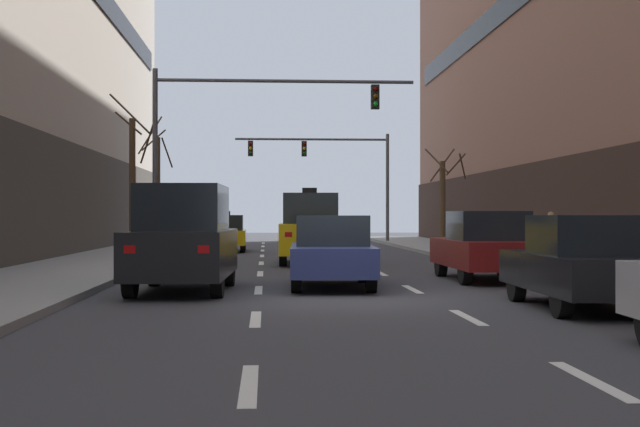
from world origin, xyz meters
name	(u,v)px	position (x,y,z in m)	size (l,w,h in m)	color
ground_plane	(344,299)	(0.00, 0.00, 0.00)	(120.00, 120.00, 0.00)	#38383D
lane_stripe_l1_s2	(249,384)	(-1.61, -8.00, 0.00)	(0.16, 2.00, 0.01)	silver
lane_stripe_l1_s3	(256,319)	(-1.61, -3.00, 0.00)	(0.16, 2.00, 0.01)	silver
lane_stripe_l1_s4	(259,290)	(-1.61, 2.00, 0.00)	(0.16, 2.00, 0.01)	silver
lane_stripe_l1_s5	(260,274)	(-1.61, 7.00, 0.00)	(0.16, 2.00, 0.01)	silver
lane_stripe_l1_s6	(261,263)	(-1.61, 12.00, 0.00)	(0.16, 2.00, 0.01)	silver
lane_stripe_l1_s7	(262,256)	(-1.61, 17.00, 0.00)	(0.16, 2.00, 0.01)	silver
lane_stripe_l1_s8	(263,250)	(-1.61, 22.00, 0.00)	(0.16, 2.00, 0.01)	silver
lane_stripe_l1_s9	(263,246)	(-1.61, 27.00, 0.00)	(0.16, 2.00, 0.01)	silver
lane_stripe_l1_s10	(263,243)	(-1.61, 32.00, 0.00)	(0.16, 2.00, 0.01)	silver
lane_stripe_l2_s2	(591,380)	(1.61, -8.00, 0.00)	(0.16, 2.00, 0.01)	silver
lane_stripe_l2_s3	(468,317)	(1.61, -3.00, 0.00)	(0.16, 2.00, 0.01)	silver
lane_stripe_l2_s4	(412,289)	(1.61, 2.00, 0.00)	(0.16, 2.00, 0.01)	silver
lane_stripe_l2_s5	(381,273)	(1.61, 7.00, 0.00)	(0.16, 2.00, 0.01)	silver
lane_stripe_l2_s6	(360,263)	(1.61, 12.00, 0.00)	(0.16, 2.00, 0.01)	silver
lane_stripe_l2_s7	(346,256)	(1.61, 17.00, 0.00)	(0.16, 2.00, 0.01)	silver
lane_stripe_l2_s8	(336,250)	(1.61, 22.00, 0.00)	(0.16, 2.00, 0.01)	silver
lane_stripe_l2_s9	(328,246)	(1.61, 27.00, 0.00)	(0.16, 2.00, 0.01)	silver
lane_stripe_l2_s10	(321,243)	(1.61, 32.00, 0.00)	(0.16, 2.00, 0.01)	silver
car_driving_0	(184,239)	(-3.14, 1.71, 1.08)	(2.04, 4.55, 2.17)	black
taxi_driving_1	(225,234)	(-3.20, 21.06, 0.77)	(1.80, 4.19, 1.73)	black
car_driving_2	(332,252)	(-0.04, 2.53, 0.77)	(1.92, 4.22, 1.55)	black
taxi_driving_3	(310,229)	(-0.07, 11.62, 1.12)	(2.05, 4.69, 2.44)	black
car_parked_1	(583,263)	(3.79, -2.00, 0.77)	(1.84, 4.20, 1.56)	black
car_parked_2	(486,246)	(3.79, 4.32, 0.82)	(1.85, 4.42, 1.65)	black
traffic_signal_0	(235,125)	(-2.52, 13.69, 4.64)	(8.98, 0.35, 6.43)	#4C4C51
traffic_signal_1	(333,163)	(2.22, 31.24, 4.45)	(8.48, 0.35, 5.91)	#4C4C51
street_tree_1	(443,199)	(6.40, 21.80, 2.26)	(2.00, 2.13, 4.41)	#4C3823
street_tree_2	(158,188)	(-6.37, 23.38, 2.80)	(1.58, 1.58, 5.99)	#4C3823
street_tree_3	(133,181)	(-6.34, 15.95, 2.82)	(1.62, 1.66, 5.78)	#4C3823
pedestrian_0	(551,233)	(7.05, 9.26, 1.02)	(0.32, 0.49, 1.53)	brown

